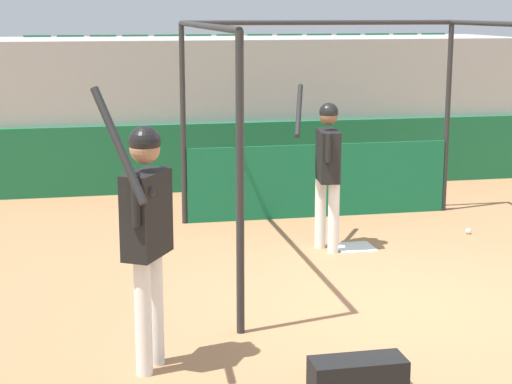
{
  "coord_description": "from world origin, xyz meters",
  "views": [
    {
      "loc": [
        -2.91,
        -7.37,
        2.76
      ],
      "look_at": [
        -1.3,
        0.42,
        1.06
      ],
      "focal_mm": 60.0,
      "sensor_mm": 36.0,
      "label": 1
    }
  ],
  "objects_px": {
    "player_batter": "(327,162)",
    "baseball": "(468,231)",
    "player_waiting": "(146,222)",
    "equipment_bag": "(358,377)"
  },
  "relations": [
    {
      "from": "player_batter",
      "to": "baseball",
      "type": "xyz_separation_m",
      "value": [
        1.96,
        0.32,
        -1.01
      ]
    },
    {
      "from": "equipment_bag",
      "to": "baseball",
      "type": "height_order",
      "value": "equipment_bag"
    },
    {
      "from": "player_batter",
      "to": "equipment_bag",
      "type": "distance_m",
      "value": 3.97
    },
    {
      "from": "player_batter",
      "to": "equipment_bag",
      "type": "xyz_separation_m",
      "value": [
        -0.85,
        -3.77,
        -0.9
      ]
    },
    {
      "from": "player_batter",
      "to": "player_waiting",
      "type": "relative_size",
      "value": 0.85
    },
    {
      "from": "player_waiting",
      "to": "baseball",
      "type": "bearing_deg",
      "value": 158.97
    },
    {
      "from": "player_batter",
      "to": "player_waiting",
      "type": "xyz_separation_m",
      "value": [
        -2.3,
        -3.01,
        0.14
      ]
    },
    {
      "from": "player_waiting",
      "to": "baseball",
      "type": "relative_size",
      "value": 30.08
    },
    {
      "from": "player_waiting",
      "to": "equipment_bag",
      "type": "distance_m",
      "value": 1.94
    },
    {
      "from": "player_batter",
      "to": "baseball",
      "type": "relative_size",
      "value": 25.52
    }
  ]
}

